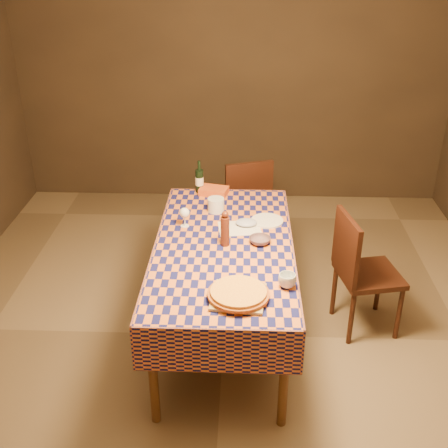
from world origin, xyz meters
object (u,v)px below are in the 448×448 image
object	(u,v)px
cutting_board	(238,297)
bowl	(260,241)
white_plate	(267,221)
pizza	(238,293)
chair_far	(245,201)
dining_table	(224,254)
chair_right	(359,267)
wine_bottle	(199,180)

from	to	relation	value
cutting_board	bowl	xyz separation A→B (m)	(0.14, 0.65, 0.01)
bowl	white_plate	bearing A→B (deg)	79.76
pizza	chair_far	bearing A→B (deg)	89.06
dining_table	pizza	xyz separation A→B (m)	(0.11, -0.63, 0.11)
dining_table	white_plate	world-z (taller)	white_plate
cutting_board	white_plate	bearing A→B (deg)	78.73
pizza	bowl	distance (m)	0.66
pizza	dining_table	bearing A→B (deg)	99.85
white_plate	chair_right	world-z (taller)	chair_right
pizza	cutting_board	bearing A→B (deg)	180.00
cutting_board	chair_far	world-z (taller)	chair_far
pizza	white_plate	distance (m)	1.00
dining_table	chair_far	world-z (taller)	chair_far
dining_table	wine_bottle	bearing A→B (deg)	104.87
dining_table	bowl	distance (m)	0.26
pizza	bowl	xyz separation A→B (m)	(0.14, 0.65, -0.01)
cutting_board	wine_bottle	bearing A→B (deg)	102.79
cutting_board	wine_bottle	size ratio (longest dim) A/B	1.14
dining_table	cutting_board	world-z (taller)	cutting_board
pizza	wine_bottle	bearing A→B (deg)	102.79
dining_table	pizza	size ratio (longest dim) A/B	4.41
dining_table	chair_right	bearing A→B (deg)	8.30
pizza	white_plate	xyz separation A→B (m)	(0.20, 0.98, -0.03)
white_plate	chair_far	size ratio (longest dim) A/B	0.26
dining_table	chair_far	xyz separation A→B (m)	(0.14, 1.23, -0.17)
wine_bottle	chair_far	xyz separation A→B (m)	(0.37, 0.36, -0.35)
chair_far	chair_right	xyz separation A→B (m)	(0.83, -1.09, 0.00)
cutting_board	chair_far	size ratio (longest dim) A/B	0.33
chair_right	cutting_board	bearing A→B (deg)	-138.08
wine_bottle	white_plate	bearing A→B (deg)	-43.97
dining_table	wine_bottle	size ratio (longest dim) A/B	6.92
cutting_board	chair_right	size ratio (longest dim) A/B	0.33
dining_table	chair_far	distance (m)	1.25
cutting_board	bowl	bearing A→B (deg)	78.21
cutting_board	wine_bottle	xyz separation A→B (m)	(-0.34, 1.49, 0.09)
bowl	chair_right	bearing A→B (deg)	9.33
pizza	white_plate	size ratio (longest dim) A/B	1.76
dining_table	cutting_board	xyz separation A→B (m)	(0.11, -0.63, 0.09)
cutting_board	bowl	distance (m)	0.66
wine_bottle	white_plate	distance (m)	0.75
white_plate	chair_far	bearing A→B (deg)	100.63
pizza	chair_right	distance (m)	1.18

